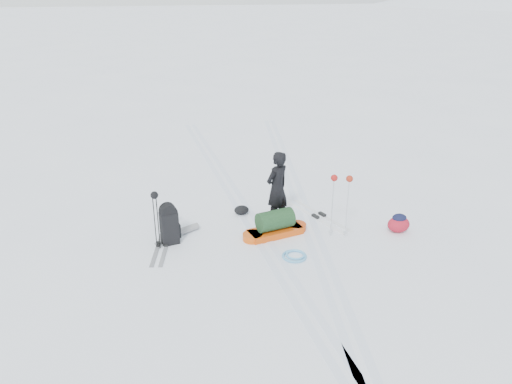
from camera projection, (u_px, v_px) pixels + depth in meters
ground at (260, 236)px, 10.42m from camera, size 200.00×200.00×0.00m
snow_hill_backdrop at (429, 299)px, 125.29m from camera, size 359.50×192.00×162.45m
ski_tracks at (278, 215)px, 11.32m from camera, size 3.38×17.97×0.01m
skier at (277, 189)px, 10.64m from camera, size 0.72×0.66×1.65m
pulk_sled at (275, 226)px, 10.38m from camera, size 1.51×0.75×0.56m
expedition_rucksack at (172, 224)px, 10.04m from camera, size 0.83×0.73×0.87m
ski_poles_black at (155, 202)px, 9.57m from camera, size 0.17×0.15×1.22m
ski_poles_silver at (341, 186)px, 9.95m from camera, size 0.42×0.25×1.37m
touring_skis_grey at (162, 245)px, 10.04m from camera, size 0.56×1.68×0.06m
touring_skis_white at (319, 216)px, 11.24m from camera, size 0.99×1.95×0.07m
rope_coil at (295, 256)px, 9.62m from camera, size 0.60×0.60×0.06m
small_daypack at (399, 223)px, 10.52m from camera, size 0.59×0.53×0.41m
thermos_pair at (172, 218)px, 10.91m from camera, size 0.26×0.17×0.26m
stuff_sack at (241, 210)px, 11.34m from camera, size 0.35×0.27×0.21m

